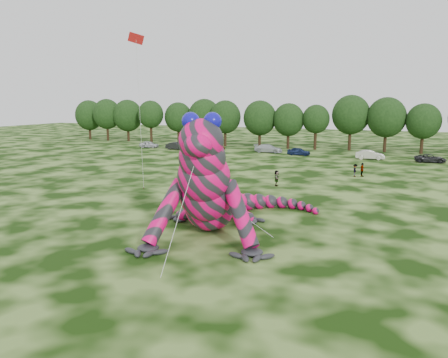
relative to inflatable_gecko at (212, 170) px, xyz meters
name	(u,v)px	position (x,y,z in m)	size (l,w,h in m)	color
ground	(158,226)	(-3.97, -1.31, -4.39)	(240.00, 240.00, 0.00)	#16330A
inflatable_gecko	(212,170)	(0.00, 0.00, 0.00)	(14.80, 17.58, 8.79)	#EF0667
flying_kite	(137,50)	(-11.18, 7.63, 9.76)	(2.53, 3.68, 16.02)	red
tree_0	(89,120)	(-58.53, 57.93, 0.36)	(6.91, 6.22, 9.51)	black
tree_1	(107,120)	(-52.33, 56.75, 0.51)	(6.74, 6.07, 9.81)	black
tree_2	(128,120)	(-46.99, 57.46, 0.43)	(7.04, 6.34, 9.64)	black
tree_3	(151,122)	(-39.69, 55.76, 0.33)	(5.81, 5.23, 9.44)	black
tree_4	(178,123)	(-33.61, 57.41, 0.13)	(6.22, 5.60, 9.06)	black
tree_5	(204,122)	(-27.10, 57.13, 0.50)	(7.16, 6.44, 9.80)	black
tree_6	(225,123)	(-21.53, 55.38, 0.35)	(6.52, 5.86, 9.49)	black
tree_7	(260,124)	(-14.05, 55.50, 0.34)	(6.68, 6.01, 9.48)	black
tree_8	(288,126)	(-8.19, 55.68, 0.08)	(6.14, 5.53, 8.94)	black
tree_9	(316,127)	(-2.91, 56.04, -0.06)	(5.27, 4.74, 8.68)	black
tree_10	(350,123)	(3.42, 57.27, 0.86)	(7.09, 6.38, 10.50)	black
tree_11	(386,125)	(9.81, 56.89, 0.64)	(7.01, 6.31, 10.07)	black
tree_12	(423,129)	(16.04, 56.43, 0.09)	(5.99, 5.39, 8.97)	black
car_0	(149,144)	(-34.66, 46.73, -3.72)	(1.58, 3.94, 1.34)	silver
car_1	(177,146)	(-27.78, 45.68, -3.68)	(1.52, 4.35, 1.43)	black
car_2	(214,148)	(-20.26, 46.57, -3.77)	(2.08, 4.50, 1.25)	#970206
car_3	(268,148)	(-9.90, 47.89, -3.64)	(2.11, 5.18, 1.50)	silver
car_4	(299,151)	(-3.82, 46.04, -3.72)	(1.60, 3.97, 1.35)	navy
car_5	(370,155)	(8.09, 45.05, -3.65)	(1.58, 4.54, 1.50)	beige
car_6	(430,158)	(16.99, 44.88, -3.76)	(2.12, 4.59, 1.27)	#242426
spectator_3	(362,170)	(8.40, 27.72, -3.53)	(1.01, 0.42, 1.72)	gray
spectator_1	(205,169)	(-10.42, 21.21, -3.61)	(0.76, 0.59, 1.57)	gray
spectator_2	(355,170)	(7.61, 27.24, -3.59)	(1.04, 0.60, 1.61)	gray
spectator_5	(277,178)	(0.09, 17.68, -3.51)	(1.64, 0.52, 1.77)	gray
spectator_0	(201,171)	(-10.14, 19.58, -3.61)	(0.57, 0.38, 1.57)	gray
spectator_4	(184,155)	(-19.31, 32.57, -3.56)	(0.82, 0.53, 1.67)	gray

